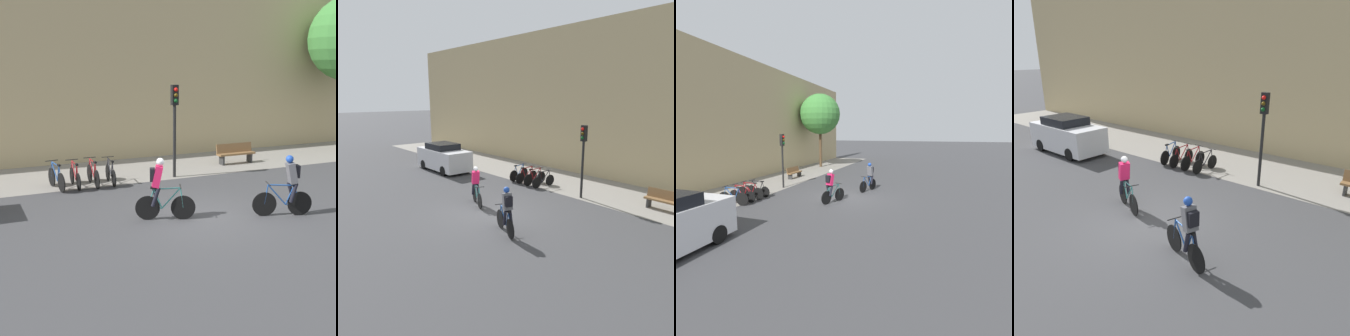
% 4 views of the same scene
% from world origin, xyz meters
% --- Properties ---
extents(ground, '(200.00, 200.00, 0.00)m').
position_xyz_m(ground, '(0.00, 0.00, 0.00)').
color(ground, '#3D3D3F').
extents(kerb_strip, '(44.00, 4.50, 0.01)m').
position_xyz_m(kerb_strip, '(0.00, 6.75, 0.00)').
color(kerb_strip, gray).
rests_on(kerb_strip, ground).
extents(building_facade, '(44.00, 0.60, 9.31)m').
position_xyz_m(building_facade, '(0.00, 9.30, 4.66)').
color(building_facade, tan).
rests_on(building_facade, ground).
extents(cyclist_pink, '(1.60, 0.71, 1.79)m').
position_xyz_m(cyclist_pink, '(-1.23, 0.31, 0.95)').
color(cyclist_pink, black).
rests_on(cyclist_pink, ground).
extents(cyclist_grey, '(1.67, 0.69, 1.80)m').
position_xyz_m(cyclist_grey, '(2.32, -0.87, 0.95)').
color(cyclist_grey, black).
rests_on(cyclist_grey, ground).
extents(parked_bike_0, '(0.46, 1.66, 0.97)m').
position_xyz_m(parked_bike_0, '(-3.25, 4.86, 0.40)').
color(parked_bike_0, black).
rests_on(parked_bike_0, ground).
extents(parked_bike_1, '(0.46, 1.68, 0.95)m').
position_xyz_m(parked_bike_1, '(-2.59, 4.86, 0.39)').
color(parked_bike_1, black).
rests_on(parked_bike_1, ground).
extents(parked_bike_2, '(0.46, 1.71, 0.97)m').
position_xyz_m(parked_bike_2, '(-1.92, 4.86, 0.40)').
color(parked_bike_2, black).
rests_on(parked_bike_2, ground).
extents(parked_bike_3, '(0.46, 1.62, 0.94)m').
position_xyz_m(parked_bike_3, '(-1.26, 4.86, 0.38)').
color(parked_bike_3, black).
rests_on(parked_bike_3, ground).
extents(traffic_light_pole, '(0.26, 0.30, 3.57)m').
position_xyz_m(traffic_light_pole, '(1.32, 4.81, 2.48)').
color(traffic_light_pole, black).
rests_on(traffic_light_pole, ground).
extents(bench, '(1.80, 0.44, 0.89)m').
position_xyz_m(bench, '(4.90, 6.07, 0.47)').
color(bench, brown).
rests_on(bench, ground).
extents(street_tree_0, '(4.21, 4.21, 7.70)m').
position_xyz_m(street_tree_0, '(12.02, 6.95, 5.58)').
color(street_tree_0, '#4C3823').
rests_on(street_tree_0, ground).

